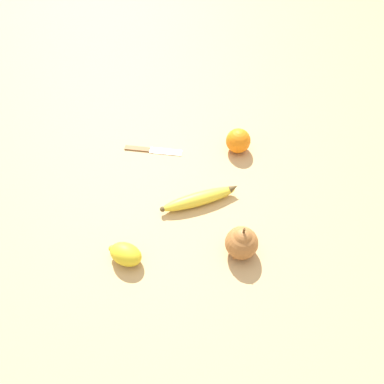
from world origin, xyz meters
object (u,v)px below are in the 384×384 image
object	(u,v)px
paring_knife	(151,150)
lemon	(126,254)
pear	(242,242)
banana	(200,199)
orange	(238,141)

from	to	relation	value
paring_knife	lemon	bearing A→B (deg)	2.95
pear	lemon	world-z (taller)	pear
pear	banana	bearing A→B (deg)	0.01
banana	orange	xyz separation A→B (m)	(0.10, -0.20, 0.02)
banana	paring_knife	size ratio (longest dim) A/B	1.49
banana	pear	distance (m)	0.17
lemon	paring_knife	xyz separation A→B (m)	(0.28, -0.21, -0.02)
lemon	paring_knife	bearing A→B (deg)	-37.70
orange	pear	xyz separation A→B (m)	(-0.27, 0.20, 0.01)
orange	pear	size ratio (longest dim) A/B	0.74
lemon	pear	bearing A→B (deg)	-117.96
banana	orange	size ratio (longest dim) A/B	2.99
orange	lemon	size ratio (longest dim) A/B	0.76
orange	lemon	world-z (taller)	orange
banana	lemon	size ratio (longest dim) A/B	2.27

